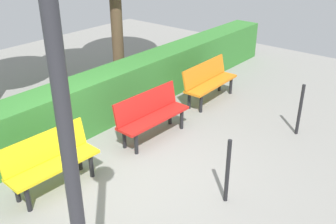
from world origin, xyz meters
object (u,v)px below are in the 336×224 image
bench_orange (209,80)px  bench_yellow (50,159)px  lamp_post (60,88)px  bench_red (151,113)px

bench_orange → bench_yellow: 4.15m
bench_orange → bench_yellow: size_ratio=1.12×
bench_orange → lamp_post: size_ratio=0.43×
bench_orange → lamp_post: 6.18m
bench_orange → bench_red: (2.06, 0.12, -0.00)m
bench_red → bench_yellow: (2.09, -0.12, -0.00)m
bench_yellow → bench_red: bearing=179.1°
bench_orange → bench_red: same height
bench_red → lamp_post: bearing=35.3°
bench_orange → bench_yellow: same height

